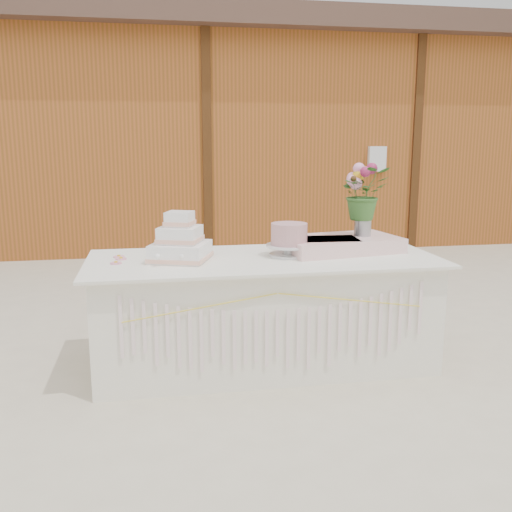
% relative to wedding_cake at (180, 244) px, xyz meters
% --- Properties ---
extents(ground, '(80.00, 80.00, 0.00)m').
position_rel_wedding_cake_xyz_m(ground, '(0.57, -0.00, -0.88)').
color(ground, beige).
rests_on(ground, ground).
extents(barn, '(12.60, 4.60, 3.30)m').
position_rel_wedding_cake_xyz_m(barn, '(0.56, 5.99, 0.79)').
color(barn, '#9A4B20').
rests_on(barn, ground).
extents(cake_table, '(2.40, 1.00, 0.77)m').
position_rel_wedding_cake_xyz_m(cake_table, '(0.57, -0.01, -0.49)').
color(cake_table, white).
rests_on(cake_table, ground).
extents(wedding_cake, '(0.47, 0.47, 0.33)m').
position_rel_wedding_cake_xyz_m(wedding_cake, '(0.00, 0.00, 0.00)').
color(wedding_cake, white).
rests_on(wedding_cake, cake_table).
extents(pink_cake_stand, '(0.32, 0.32, 0.23)m').
position_rel_wedding_cake_xyz_m(pink_cake_stand, '(0.75, 0.01, 0.02)').
color(pink_cake_stand, silver).
rests_on(pink_cake_stand, cake_table).
extents(satin_runner, '(0.90, 0.61, 0.10)m').
position_rel_wedding_cake_xyz_m(satin_runner, '(1.16, 0.12, -0.06)').
color(satin_runner, '#FFCECD').
rests_on(satin_runner, cake_table).
extents(flower_vase, '(0.12, 0.12, 0.17)m').
position_rel_wedding_cake_xyz_m(flower_vase, '(1.33, 0.14, 0.08)').
color(flower_vase, '#A8A8AD').
rests_on(flower_vase, satin_runner).
extents(bouquet, '(0.36, 0.32, 0.39)m').
position_rel_wedding_cake_xyz_m(bouquet, '(1.33, 0.14, 0.35)').
color(bouquet, '#346327').
rests_on(bouquet, flower_vase).
extents(loose_flowers, '(0.19, 0.38, 0.02)m').
position_rel_wedding_cake_xyz_m(loose_flowers, '(-0.38, 0.02, -0.10)').
color(loose_flowers, pink).
rests_on(loose_flowers, cake_table).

